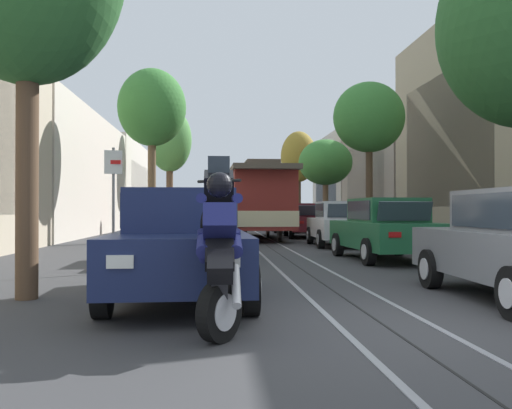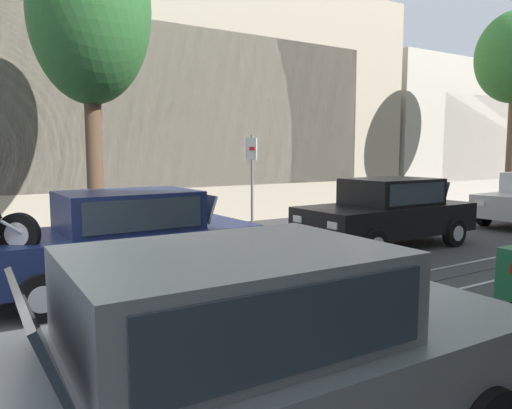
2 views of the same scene
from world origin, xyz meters
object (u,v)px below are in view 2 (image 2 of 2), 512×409
parked_car_grey_near_right (246,360)px  parked_car_navy_near_left (122,240)px  parked_car_black_second_left (387,212)px  street_tree_kerb_left_near (89,14)px  street_sign_post (252,179)px

parked_car_grey_near_right → parked_car_navy_near_left: bearing=172.8°
parked_car_navy_near_left → parked_car_black_second_left: bearing=92.2°
street_tree_kerb_left_near → street_sign_post: (0.65, 3.24, -3.22)m
street_tree_kerb_left_near → parked_car_navy_near_left: bearing=-4.1°
parked_car_black_second_left → street_sign_post: size_ratio=1.71×
parked_car_navy_near_left → street_tree_kerb_left_near: bearing=175.9°
parked_car_black_second_left → street_tree_kerb_left_near: 7.58m
street_tree_kerb_left_near → parked_car_grey_near_right: bearing=-6.2°
parked_car_black_second_left → parked_car_navy_near_left: bearing=-87.8°
parked_car_grey_near_right → street_tree_kerb_left_near: (-7.10, 0.77, 4.02)m
parked_car_navy_near_left → parked_car_black_second_left: (-0.24, 6.27, 0.00)m
parked_car_navy_near_left → parked_car_grey_near_right: size_ratio=1.00×
parked_car_black_second_left → parked_car_grey_near_right: size_ratio=1.00×
street_sign_post → parked_car_grey_near_right: bearing=-31.9°
parked_car_grey_near_right → street_tree_kerb_left_near: size_ratio=0.66×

